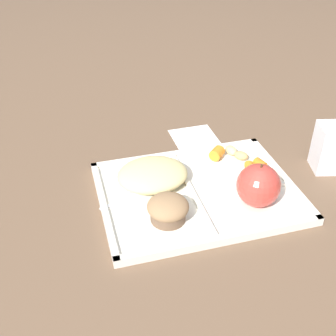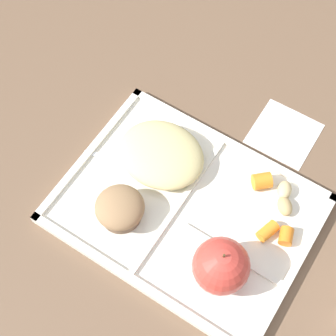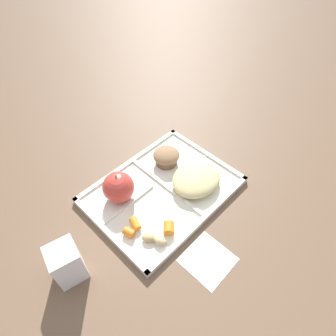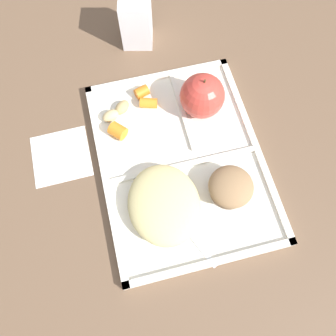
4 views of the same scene
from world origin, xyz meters
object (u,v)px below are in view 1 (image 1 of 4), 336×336
Objects in this scene: green_apple at (258,185)px; plastic_fork at (135,193)px; lunch_tray at (198,193)px; milk_carton at (330,148)px; bran_muffin at (168,209)px.

plastic_fork is at bearing -22.13° from green_apple.
lunch_tray is 3.70× the size of milk_carton.
lunch_tray is at bearing -141.30° from bran_muffin.
green_apple is at bearing 180.00° from bran_muffin.
green_apple is at bearing 146.40° from lunch_tray.
green_apple is (-0.10, 0.06, 0.05)m from lunch_tray.
plastic_fork is 0.43m from milk_carton.
bran_muffin is at bearing 25.45° from milk_carton.
plastic_fork is at bearing -11.63° from lunch_tray.
milk_carton is at bearing -158.77° from green_apple.
plastic_fork is 1.25× the size of milk_carton.
plastic_fork is (0.04, -0.09, -0.02)m from bran_muffin.
green_apple is 1.17× the size of bran_muffin.
lunch_tray is 0.13m from plastic_fork.
bran_muffin is (0.08, 0.06, 0.03)m from lunch_tray.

